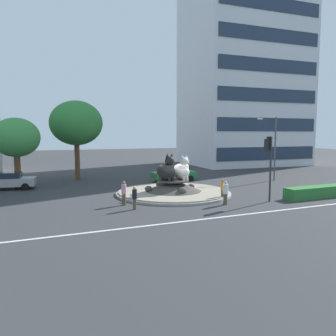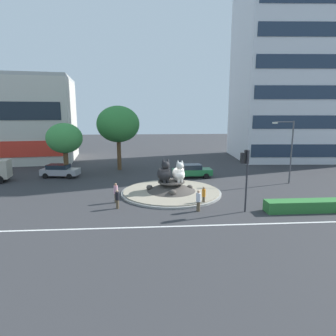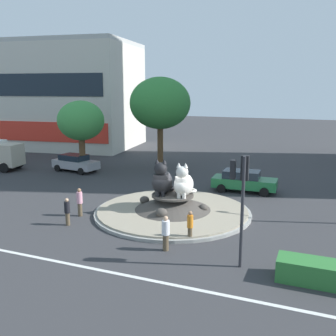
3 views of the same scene
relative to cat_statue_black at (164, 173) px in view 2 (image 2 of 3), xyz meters
name	(u,v)px [view 2 (image 2 of 3)]	position (x,y,z in m)	size (l,w,h in m)	color
ground_plane	(171,193)	(0.66, 0.09, -2.04)	(160.00, 160.00, 0.00)	#333335
lane_centreline	(181,226)	(0.66, -8.07, -2.03)	(112.00, 0.20, 0.01)	silver
roundabout_island	(171,189)	(0.65, 0.11, -1.61)	(9.55, 9.55, 1.21)	gray
cat_statue_black	(164,173)	(0.00, 0.00, 0.00)	(1.65, 2.36, 2.26)	black
cat_statue_white	(179,173)	(1.38, 0.02, -0.06)	(1.42, 2.21, 2.11)	silver
traffic_light_mast	(246,167)	(5.89, -5.44, 1.51)	(0.71, 0.55, 4.83)	#2D2D33
shophouse_block	(0,120)	(-24.70, 21.03, 4.58)	(23.41, 15.18, 13.25)	beige
office_tower	(294,56)	(22.54, 21.16, 14.82)	(18.60, 15.14, 33.71)	silver
clipped_hedge_strip	(307,206)	(10.87, -5.79, -1.59)	(6.68, 1.20, 0.90)	#2D7033
broadleaf_tree_behind_island	(64,139)	(-11.32, 8.15, 2.62)	(4.17, 4.17, 6.47)	brown
second_tree_near_tower	(118,124)	(-5.41, 12.36, 4.11)	(5.66, 5.66, 8.58)	brown
streetlight_arm	(289,147)	(13.66, 3.18, 1.95)	(2.33, 0.30, 6.77)	#4C4C51
pedestrian_black_shirt	(117,199)	(-4.04, -4.03, -1.21)	(0.32, 0.32, 1.57)	brown
pedestrian_white_shirt	(198,200)	(2.36, -5.15, -1.14)	(0.38, 0.38, 1.71)	brown
pedestrian_pink_shirt	(116,192)	(-4.32, -2.44, -1.12)	(0.35, 0.35, 1.72)	brown
pedestrian_orange_shirt	(204,195)	(3.06, -3.66, -1.19)	(0.31, 0.31, 1.58)	brown
sedan_on_far_lane	(60,171)	(-12.10, 8.09, -1.21)	(4.59, 2.49, 1.56)	#99999E
parked_car_right	(192,171)	(3.67, 6.84, -1.21)	(4.73, 2.15, 1.58)	#1E6B38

